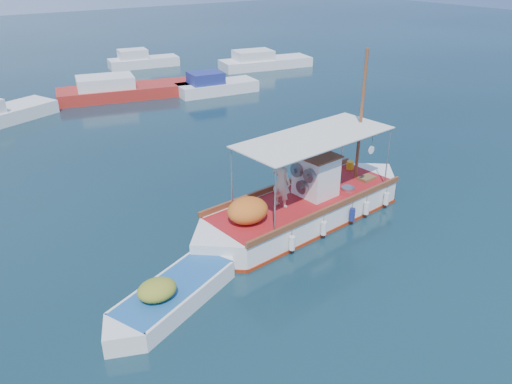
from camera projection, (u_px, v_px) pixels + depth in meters
ground at (284, 221)px, 19.26m from camera, size 160.00×160.00×0.00m
fishing_caique at (304, 207)px, 19.06m from camera, size 10.42×3.58×6.39m
dinghy at (173, 295)px, 14.65m from camera, size 5.05×2.99×1.34m
bg_boat_n at (123, 91)px, 35.31m from camera, size 9.87×4.82×1.80m
bg_boat_ne at (215, 86)px, 36.40m from camera, size 6.04×2.85×1.80m
bg_boat_e at (263, 62)px, 44.29m from camera, size 8.48×4.01×1.80m
bg_boat_far_n at (142, 61)px, 44.65m from camera, size 6.34×2.93×1.80m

